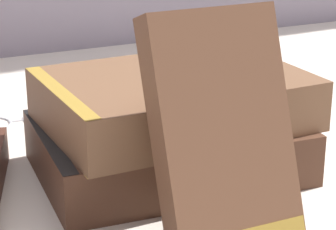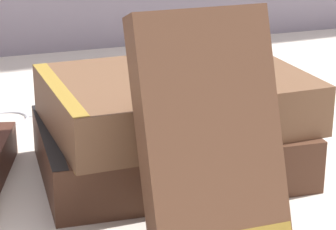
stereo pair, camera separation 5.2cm
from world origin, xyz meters
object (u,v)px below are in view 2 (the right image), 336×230
book_leaning_front (209,137)px  reading_glasses (34,115)px  book_flat_bottom (163,148)px  book_flat_top (170,100)px  pocket_watch (213,72)px

book_leaning_front → reading_glasses: (-0.08, 0.29, -0.07)m
book_flat_bottom → book_flat_top: size_ratio=1.05×
reading_glasses → pocket_watch: bearing=-56.3°
reading_glasses → book_flat_bottom: bearing=-63.6°
book_leaning_front → pocket_watch: book_leaning_front is taller
book_flat_bottom → pocket_watch: size_ratio=3.74×
book_flat_top → reading_glasses: size_ratio=2.12×
book_flat_bottom → book_leaning_front: book_leaning_front is taller
book_flat_top → pocket_watch: 0.04m
book_flat_bottom → reading_glasses: bearing=118.6°
pocket_watch → reading_glasses: size_ratio=0.60×
pocket_watch → book_flat_bottom: bearing=158.8°
book_flat_top → reading_glasses: bearing=114.4°
book_flat_bottom → reading_glasses: (-0.08, 0.18, -0.02)m
book_leaning_front → reading_glasses: size_ratio=1.60×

